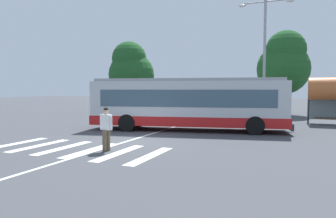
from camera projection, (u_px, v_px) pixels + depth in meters
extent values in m
plane|color=#424449|center=(125.00, 141.00, 14.31)|extent=(160.00, 160.00, 0.00)
cylinder|color=black|center=(251.00, 121.00, 18.55)|extent=(1.04, 0.50, 1.00)
cylinder|color=black|center=(255.00, 126.00, 16.25)|extent=(1.04, 0.50, 1.00)
cylinder|color=black|center=(138.00, 119.00, 19.89)|extent=(1.04, 0.50, 1.00)
cylinder|color=black|center=(127.00, 123.00, 17.59)|extent=(1.04, 0.50, 1.00)
cube|color=silver|center=(187.00, 103.00, 18.04)|extent=(11.45, 4.81, 2.55)
cube|color=red|center=(187.00, 120.00, 18.11)|extent=(11.56, 4.86, 0.55)
cube|color=#3D5666|center=(187.00, 98.00, 18.02)|extent=(10.15, 4.58, 0.96)
cube|color=#3D5666|center=(287.00, 100.00, 16.99)|extent=(0.50, 2.20, 1.63)
cube|color=black|center=(287.00, 84.00, 16.93)|extent=(0.46, 1.91, 0.28)
cube|color=#99999E|center=(187.00, 80.00, 17.96)|extent=(10.97, 4.52, 0.16)
cube|color=#28282B|center=(288.00, 125.00, 17.05)|extent=(0.65, 2.52, 0.36)
cylinder|color=brown|center=(108.00, 140.00, 12.03)|extent=(0.16, 0.16, 0.85)
cylinder|color=brown|center=(104.00, 141.00, 11.82)|extent=(0.16, 0.16, 0.85)
cube|color=white|center=(106.00, 122.00, 11.88)|extent=(0.42, 0.29, 0.60)
cylinder|color=white|center=(101.00, 122.00, 11.99)|extent=(0.10, 0.10, 0.55)
cylinder|color=white|center=(111.00, 123.00, 11.77)|extent=(0.10, 0.10, 0.55)
sphere|color=tan|center=(106.00, 112.00, 11.85)|extent=(0.22, 0.22, 0.22)
sphere|color=black|center=(106.00, 110.00, 11.85)|extent=(0.19, 0.19, 0.19)
cylinder|color=black|center=(136.00, 110.00, 32.25)|extent=(0.20, 0.64, 0.64)
cylinder|color=black|center=(150.00, 110.00, 31.60)|extent=(0.20, 0.64, 0.64)
cylinder|color=black|center=(122.00, 111.00, 29.68)|extent=(0.20, 0.64, 0.64)
cylinder|color=black|center=(137.00, 112.00, 29.03)|extent=(0.20, 0.64, 0.64)
cube|color=#AD1E1E|center=(137.00, 107.00, 30.62)|extent=(1.83, 4.50, 0.52)
cube|color=#3D5666|center=(136.00, 103.00, 30.50)|extent=(1.61, 2.16, 0.44)
cube|color=#AD1E1E|center=(136.00, 101.00, 30.49)|extent=(1.53, 1.98, 0.09)
cylinder|color=black|center=(161.00, 110.00, 31.47)|extent=(0.21, 0.64, 0.64)
cylinder|color=black|center=(176.00, 110.00, 30.80)|extent=(0.21, 0.64, 0.64)
cylinder|color=black|center=(149.00, 112.00, 28.92)|extent=(0.21, 0.64, 0.64)
cylinder|color=black|center=(165.00, 112.00, 28.25)|extent=(0.21, 0.64, 0.64)
cube|color=#38383D|center=(163.00, 108.00, 29.84)|extent=(1.89, 4.53, 0.52)
cube|color=#3D5666|center=(163.00, 103.00, 29.73)|extent=(1.64, 2.19, 0.44)
cube|color=#38383D|center=(163.00, 101.00, 29.72)|extent=(1.56, 2.00, 0.09)
cylinder|color=black|center=(183.00, 111.00, 29.93)|extent=(0.22, 0.65, 0.64)
cylinder|color=black|center=(200.00, 111.00, 29.33)|extent=(0.22, 0.65, 0.64)
cylinder|color=black|center=(174.00, 113.00, 27.33)|extent=(0.22, 0.65, 0.64)
cylinder|color=black|center=(191.00, 114.00, 26.73)|extent=(0.22, 0.65, 0.64)
cube|color=black|center=(187.00, 109.00, 28.31)|extent=(1.97, 4.56, 0.52)
cube|color=#3D5666|center=(187.00, 104.00, 28.20)|extent=(1.67, 2.21, 0.44)
cube|color=black|center=(187.00, 102.00, 28.19)|extent=(1.59, 2.03, 0.09)
cylinder|color=black|center=(210.00, 112.00, 28.94)|extent=(0.21, 0.64, 0.64)
cylinder|color=black|center=(228.00, 112.00, 28.32)|extent=(0.21, 0.64, 0.64)
cylinder|color=black|center=(202.00, 114.00, 26.36)|extent=(0.21, 0.64, 0.64)
cylinder|color=black|center=(221.00, 115.00, 25.74)|extent=(0.21, 0.64, 0.64)
cube|color=#B7BABF|center=(215.00, 110.00, 27.32)|extent=(1.90, 4.53, 0.52)
cube|color=#3D5666|center=(215.00, 104.00, 27.21)|extent=(1.64, 2.19, 0.44)
cube|color=#B7BABF|center=(215.00, 102.00, 27.20)|extent=(1.56, 2.01, 0.09)
cylinder|color=black|center=(240.00, 113.00, 27.74)|extent=(0.21, 0.64, 0.64)
cylinder|color=black|center=(260.00, 113.00, 27.12)|extent=(0.21, 0.64, 0.64)
cylinder|color=black|center=(235.00, 115.00, 25.15)|extent=(0.21, 0.64, 0.64)
cylinder|color=black|center=(256.00, 116.00, 24.53)|extent=(0.21, 0.64, 0.64)
cube|color=#C6B793|center=(248.00, 110.00, 26.11)|extent=(1.89, 4.53, 0.52)
cube|color=#3D5666|center=(248.00, 105.00, 26.00)|extent=(1.64, 2.19, 0.44)
cube|color=#C6B793|center=(248.00, 103.00, 25.99)|extent=(1.56, 2.00, 0.09)
cylinder|color=#28282B|center=(308.00, 108.00, 21.37)|extent=(0.12, 0.12, 2.30)
cylinder|color=#939399|center=(264.00, 61.00, 22.87)|extent=(0.20, 0.20, 9.08)
cylinder|color=#939399|center=(278.00, 0.00, 22.26)|extent=(1.70, 0.10, 0.10)
ellipsoid|color=silver|center=(290.00, 1.00, 21.94)|extent=(0.60, 0.32, 0.20)
cylinder|color=#939399|center=(254.00, 3.00, 22.92)|extent=(1.70, 0.10, 0.10)
ellipsoid|color=silver|center=(242.00, 6.00, 23.26)|extent=(0.60, 0.32, 0.20)
cylinder|color=brown|center=(132.00, 101.00, 33.85)|extent=(0.36, 0.36, 2.29)
sphere|color=#1E5123|center=(132.00, 75.00, 33.66)|extent=(5.02, 5.02, 5.02)
sphere|color=#1E5123|center=(129.00, 59.00, 33.35)|extent=(3.76, 3.76, 3.76)
cylinder|color=brown|center=(282.00, 101.00, 29.24)|extent=(0.36, 0.36, 2.69)
sphere|color=#1E5123|center=(283.00, 69.00, 29.05)|extent=(4.91, 4.91, 4.91)
sphere|color=#1E5123|center=(286.00, 50.00, 28.57)|extent=(3.68, 3.68, 3.68)
cube|color=silver|center=(17.00, 143.00, 13.67)|extent=(0.45, 3.27, 0.01)
cube|color=silver|center=(40.00, 145.00, 13.16)|extent=(0.45, 3.27, 0.01)
cube|color=silver|center=(64.00, 148.00, 12.65)|extent=(0.45, 3.27, 0.01)
cube|color=silver|center=(90.00, 150.00, 12.13)|extent=(0.45, 3.27, 0.01)
cube|color=silver|center=(119.00, 153.00, 11.62)|extent=(0.45, 3.27, 0.01)
cube|color=silver|center=(150.00, 156.00, 11.11)|extent=(0.45, 3.27, 0.01)
cube|color=silver|center=(147.00, 135.00, 16.10)|extent=(0.16, 24.00, 0.01)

